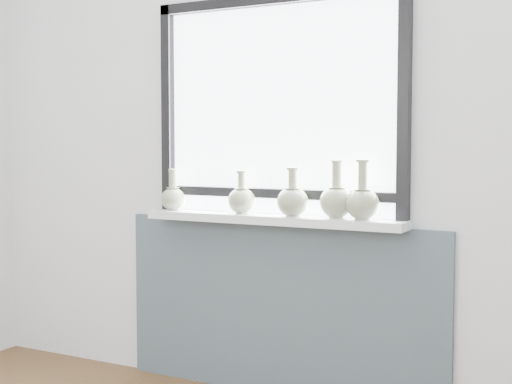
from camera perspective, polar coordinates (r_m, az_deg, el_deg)
The scene contains 9 objects.
back_wall at distance 3.48m, azimuth 2.00°, elevation 4.86°, with size 3.60×0.02×2.60m, color silver.
apron_panel at distance 3.54m, azimuth 1.75°, elevation -9.34°, with size 1.70×0.03×0.86m, color #43515C.
windowsill at distance 3.41m, azimuth 1.25°, elevation -2.19°, with size 1.32×0.18×0.04m, color silver.
window at distance 3.45m, azimuth 1.74°, elevation 7.22°, with size 1.30×0.06×1.05m.
vase_a at distance 3.67m, azimuth -6.65°, elevation -0.38°, with size 0.13×0.13×0.21m.
vase_b at distance 3.47m, azimuth -1.16°, elevation -0.57°, with size 0.14×0.14×0.21m.
vase_c at distance 3.33m, azimuth 2.95°, elevation -0.64°, with size 0.15×0.15×0.23m.
vase_d at distance 3.27m, azimuth 6.47°, elevation -0.62°, with size 0.16×0.16×0.27m.
vase_e at distance 3.21m, azimuth 8.51°, elevation -0.75°, with size 0.15×0.15×0.27m.
Camera 1 is at (1.51, -1.32, 1.24)m, focal length 50.00 mm.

